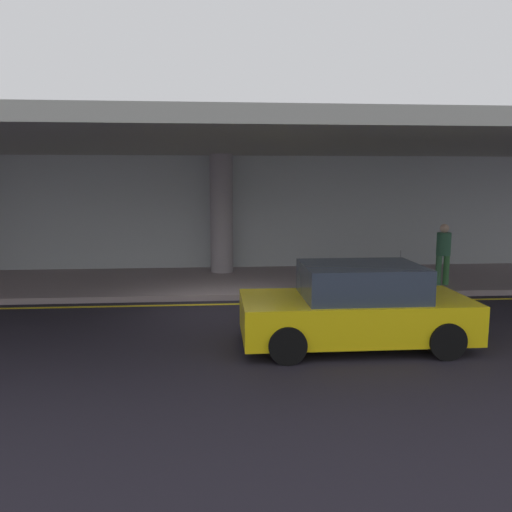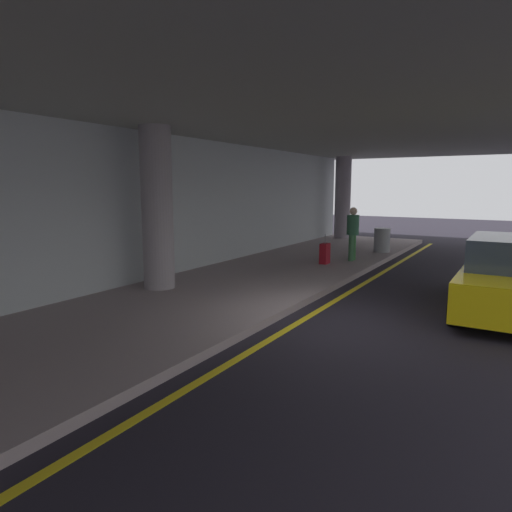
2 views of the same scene
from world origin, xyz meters
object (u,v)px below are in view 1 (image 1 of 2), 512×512
object	(u,v)px
car_yellow_taxi	(356,307)
suitcase_upright_primary	(400,271)
support_column_center	(222,214)
traveler_with_luggage	(443,250)

from	to	relation	value
car_yellow_taxi	suitcase_upright_primary	world-z (taller)	car_yellow_taxi
support_column_center	traveler_with_luggage	distance (m)	6.59
support_column_center	suitcase_upright_primary	bearing A→B (deg)	-22.07
support_column_center	car_yellow_taxi	bearing A→B (deg)	-71.72
traveler_with_luggage	support_column_center	bearing A→B (deg)	-4.12
suitcase_upright_primary	traveler_with_luggage	bearing A→B (deg)	-4.30
traveler_with_luggage	suitcase_upright_primary	size ratio (longest dim) A/B	1.87
car_yellow_taxi	traveler_with_luggage	world-z (taller)	traveler_with_luggage
traveler_with_luggage	car_yellow_taxi	bearing A→B (deg)	69.60
suitcase_upright_primary	support_column_center	bearing A→B (deg)	-179.30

